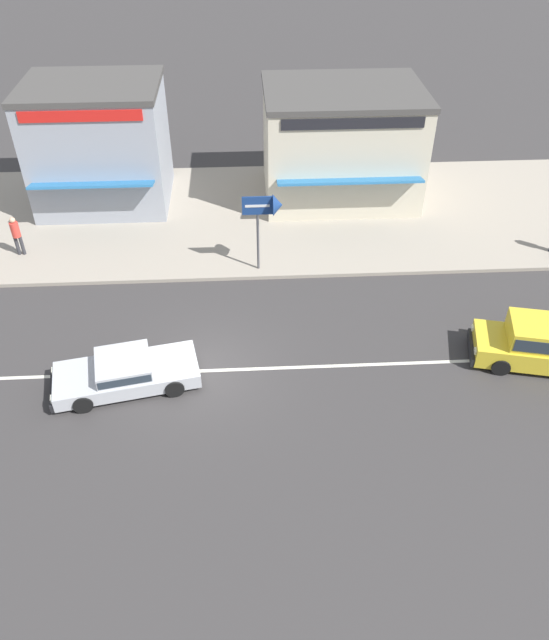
% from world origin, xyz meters
% --- Properties ---
extents(ground_plane, '(160.00, 160.00, 0.00)m').
position_xyz_m(ground_plane, '(0.00, 0.00, 0.00)').
color(ground_plane, '#383535').
extents(lane_centre_stripe, '(50.40, 0.14, 0.01)m').
position_xyz_m(lane_centre_stripe, '(0.00, 0.00, 0.00)').
color(lane_centre_stripe, silver).
rests_on(lane_centre_stripe, ground).
extents(kerb_strip, '(68.00, 10.00, 0.15)m').
position_xyz_m(kerb_strip, '(0.00, 10.10, 0.07)').
color(kerb_strip, '#9E9384').
rests_on(kerb_strip, ground).
extents(sedan_silver_1, '(4.80, 2.61, 1.06)m').
position_xyz_m(sedan_silver_1, '(-2.39, -0.49, 0.54)').
color(sedan_silver_1, '#B7BABF').
rests_on(sedan_silver_1, ground).
extents(minivan_yellow_2, '(4.71, 2.65, 1.56)m').
position_xyz_m(minivan_yellow_2, '(11.18, -0.19, 0.84)').
color(minivan_yellow_2, yellow).
rests_on(minivan_yellow_2, ground).
extents(arrow_signboard, '(1.50, 0.80, 3.19)m').
position_xyz_m(arrow_signboard, '(2.57, 5.65, 2.82)').
color(arrow_signboard, '#4C4C51').
rests_on(arrow_signboard, kerb_strip).
extents(pedestrian_near_clock, '(0.34, 0.34, 1.69)m').
position_xyz_m(pedestrian_near_clock, '(-7.65, 7.25, 1.14)').
color(pedestrian_near_clock, '#333338').
rests_on(pedestrian_near_clock, kerb_strip).
extents(shopfront_corner_warung, '(6.98, 6.11, 4.93)m').
position_xyz_m(shopfront_corner_warung, '(6.00, 11.95, 2.62)').
color(shopfront_corner_warung, beige).
rests_on(shopfront_corner_warung, kerb_strip).
extents(shopfront_far_kios, '(5.83, 5.47, 5.36)m').
position_xyz_m(shopfront_far_kios, '(-4.80, 11.88, 2.84)').
color(shopfront_far_kios, '#999EA8').
rests_on(shopfront_far_kios, kerb_strip).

